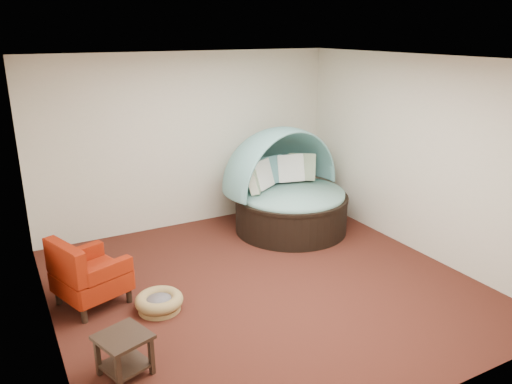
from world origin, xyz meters
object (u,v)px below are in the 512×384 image
canopy_daybed (287,183)px  red_armchair (87,275)px  pet_basket (159,302)px  side_table (124,349)px

canopy_daybed → red_armchair: (-3.32, -0.95, -0.37)m
pet_basket → side_table: bearing=-123.9°
pet_basket → side_table: (-0.64, -0.95, 0.17)m
red_armchair → canopy_daybed: bearing=-3.5°
pet_basket → red_armchair: 0.90m
canopy_daybed → side_table: canopy_daybed is taller
canopy_daybed → red_armchair: bearing=-173.9°
pet_basket → red_armchair: bearing=144.1°
pet_basket → red_armchair: (-0.69, 0.50, 0.29)m
red_armchair → side_table: red_armchair is taller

